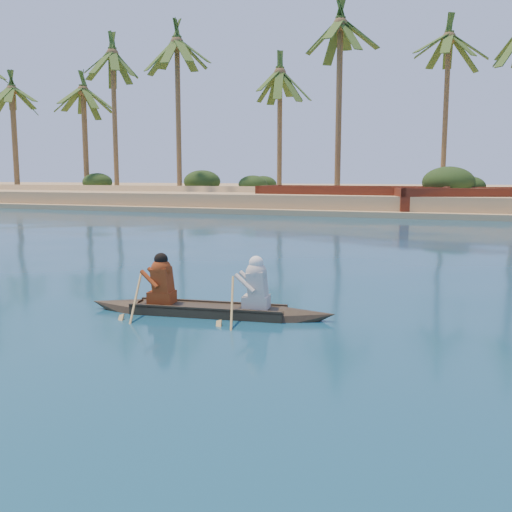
% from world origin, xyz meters
% --- Properties ---
extents(ground, '(160.00, 160.00, 0.00)m').
position_xyz_m(ground, '(0.00, 0.00, 0.00)').
color(ground, navy).
rests_on(ground, ground).
extents(sandy_embankment, '(150.00, 51.00, 1.50)m').
position_xyz_m(sandy_embankment, '(0.00, 46.89, 0.53)').
color(sandy_embankment, tan).
rests_on(sandy_embankment, ground).
extents(palm_grove, '(110.00, 14.00, 16.00)m').
position_xyz_m(palm_grove, '(0.00, 35.00, 8.00)').
color(palm_grove, '#305A1F').
rests_on(palm_grove, ground).
extents(shrub_cluster, '(100.00, 6.00, 2.40)m').
position_xyz_m(shrub_cluster, '(0.00, 31.50, 1.20)').
color(shrub_cluster, '#1E3714').
rests_on(shrub_cluster, ground).
extents(canoe, '(4.91, 1.26, 1.34)m').
position_xyz_m(canoe, '(8.00, -4.00, 0.26)').
color(canoe, '#342C1C').
rests_on(canoe, ground).
extents(barge_mid, '(13.39, 5.10, 2.19)m').
position_xyz_m(barge_mid, '(4.75, 27.00, 0.77)').
color(barge_mid, '#5C2113').
rests_on(barge_mid, ground).
extents(barge_right, '(13.63, 8.38, 2.16)m').
position_xyz_m(barge_right, '(14.00, 27.00, 0.75)').
color(barge_right, '#5C2113').
rests_on(barge_right, ground).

